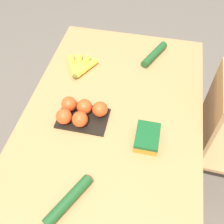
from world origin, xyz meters
TOP-DOWN VIEW (x-y plane):
  - ground_plane at (0.00, 0.00)m, footprint 12.00×12.00m
  - dining_table at (0.00, 0.00)m, footprint 1.40×0.89m
  - chair at (-0.18, 0.63)m, footprint 0.44×0.42m
  - banana_bunch at (-0.29, -0.25)m, footprint 0.19×0.19m
  - tomato_pack at (0.04, -0.15)m, footprint 0.17×0.25m
  - carrot_bag at (0.11, 0.19)m, footprint 0.15×0.11m
  - cucumber_near at (0.46, -0.08)m, footprint 0.23×0.15m
  - cucumber_far at (-0.49, 0.15)m, footprint 0.23×0.14m

SIDE VIEW (x-z plane):
  - ground_plane at x=0.00m, z-range 0.00..0.00m
  - chair at x=-0.18m, z-range 0.02..0.94m
  - dining_table at x=0.00m, z-range 0.28..1.04m
  - banana_bunch at x=-0.29m, z-range 0.76..0.80m
  - cucumber_near at x=0.46m, z-range 0.76..0.81m
  - cucumber_far at x=-0.49m, z-range 0.76..0.81m
  - carrot_bag at x=0.11m, z-range 0.77..0.82m
  - tomato_pack at x=0.04m, z-range 0.76..0.85m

